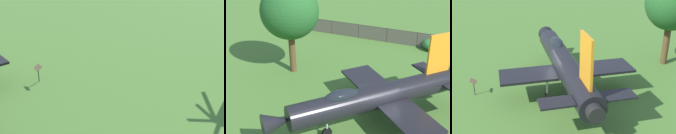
{
  "view_description": "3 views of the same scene",
  "coord_description": "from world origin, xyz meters",
  "views": [
    {
      "loc": [
        -17.56,
        -5.66,
        9.78
      ],
      "look_at": [
        -0.42,
        -10.23,
        1.5
      ],
      "focal_mm": 50.99,
      "sensor_mm": 36.0,
      "label": 1
    },
    {
      "loc": [
        -2.4,
        -16.71,
        12.29
      ],
      "look_at": [
        -2.51,
        2.86,
        2.5
      ],
      "focal_mm": 51.24,
      "sensor_mm": 36.0,
      "label": 2
    },
    {
      "loc": [
        17.4,
        3.32,
        9.61
      ],
      "look_at": [
        0.35,
        -0.01,
        1.92
      ],
      "focal_mm": 46.81,
      "sensor_mm": 36.0,
      "label": 3
    }
  ],
  "objects": [
    {
      "name": "info_plaque",
      "position": [
        1.76,
        -5.81,
        0.85
      ],
      "size": [
        0.7,
        0.57,
        1.14
      ],
      "color": "#333333",
      "rests_on": "ground_plane"
    }
  ]
}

